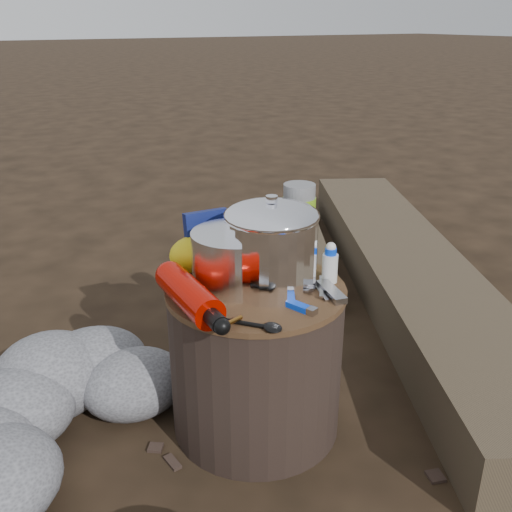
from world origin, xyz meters
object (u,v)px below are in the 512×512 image
fuel_bottle (189,295)px  travel_mug (267,243)px  thermos (298,225)px  log_main (409,275)px  stump (256,358)px  camping_pot (271,245)px

fuel_bottle → travel_mug: 0.32m
thermos → fuel_bottle: bearing=-164.7°
log_main → travel_mug: (-0.78, -0.24, 0.36)m
stump → log_main: size_ratio=0.20×
camping_pot → travel_mug: (0.07, 0.13, -0.05)m
thermos → travel_mug: 0.10m
stump → travel_mug: 0.30m
log_main → stump: bearing=-131.0°
log_main → fuel_bottle: fuel_bottle is taller
stump → camping_pot: 0.31m
camping_pot → thermos: camping_pot is taller
stump → log_main: bearing=22.2°
fuel_bottle → thermos: 0.37m
stump → log_main: 0.95m
fuel_bottle → stump: bearing=7.2°
camping_pot → log_main: bearing=23.8°
stump → travel_mug: bearing=49.9°
travel_mug → stump: bearing=-130.1°
log_main → thermos: thermos is taller
log_main → fuel_bottle: 1.18m
stump → thermos: size_ratio=2.03×
camping_pot → fuel_bottle: camping_pot is taller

